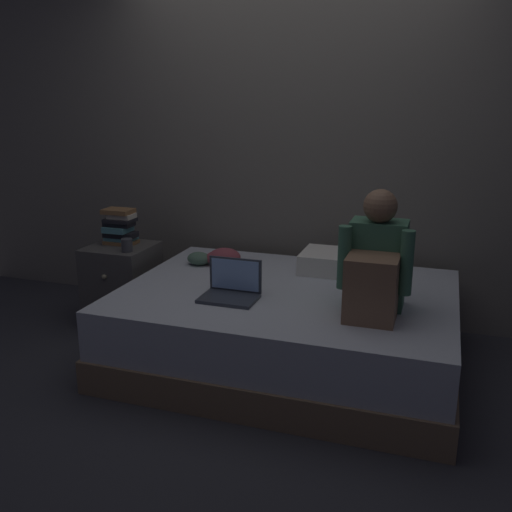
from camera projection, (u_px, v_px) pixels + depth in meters
ground_plane at (240, 379)px, 3.31m from camera, size 8.00×8.00×0.00m
wall_back at (296, 133)px, 4.04m from camera, size 5.60×0.10×2.70m
bed at (287, 327)px, 3.46m from camera, size 2.00×1.50×0.48m
nightstand at (123, 285)px, 4.07m from camera, size 0.44×0.46×0.59m
person_sitting at (375, 267)px, 2.98m from camera, size 0.39×0.44×0.66m
laptop at (231, 289)px, 3.24m from camera, size 0.32×0.23×0.22m
pillow at (344, 263)px, 3.71m from camera, size 0.56×0.36×0.13m
book_stack at (120, 227)px, 4.01m from camera, size 0.23×0.18×0.25m
mug at (127, 245)px, 3.82m from camera, size 0.08×0.08×0.09m
clothes_pile at (218, 258)px, 3.86m from camera, size 0.37×0.20×0.12m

